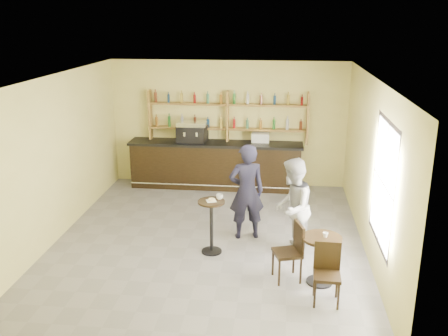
# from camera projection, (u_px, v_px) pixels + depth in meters

# --- Properties ---
(floor) EXTENTS (7.00, 7.00, 0.00)m
(floor) POSITION_uv_depth(u_px,v_px,m) (210.00, 239.00, 9.92)
(floor) COLOR slate
(floor) RESTS_ON ground
(ceiling) EXTENTS (7.00, 7.00, 0.00)m
(ceiling) POSITION_uv_depth(u_px,v_px,m) (208.00, 77.00, 8.97)
(ceiling) COLOR white
(ceiling) RESTS_ON wall_back
(wall_back) EXTENTS (7.00, 0.00, 7.00)m
(wall_back) POSITION_uv_depth(u_px,v_px,m) (228.00, 124.00, 12.77)
(wall_back) COLOR #EAE185
(wall_back) RESTS_ON floor
(wall_front) EXTENTS (7.00, 0.00, 7.00)m
(wall_front) POSITION_uv_depth(u_px,v_px,m) (169.00, 243.00, 6.13)
(wall_front) COLOR #EAE185
(wall_front) RESTS_ON floor
(wall_left) EXTENTS (0.00, 7.00, 7.00)m
(wall_left) POSITION_uv_depth(u_px,v_px,m) (57.00, 158.00, 9.77)
(wall_left) COLOR #EAE185
(wall_left) RESTS_ON floor
(wall_right) EXTENTS (0.00, 7.00, 7.00)m
(wall_right) POSITION_uv_depth(u_px,v_px,m) (371.00, 168.00, 9.13)
(wall_right) COLOR #EAE185
(wall_right) RESTS_ON floor
(window_pane) EXTENTS (0.00, 2.00, 2.00)m
(window_pane) POSITION_uv_depth(u_px,v_px,m) (384.00, 184.00, 7.96)
(window_pane) COLOR white
(window_pane) RESTS_ON wall_right
(window_frame) EXTENTS (0.04, 1.70, 2.10)m
(window_frame) POSITION_uv_depth(u_px,v_px,m) (383.00, 184.00, 7.96)
(window_frame) COLOR black
(window_frame) RESTS_ON wall_right
(shelf_unit) EXTENTS (4.00, 0.26, 1.40)m
(shelf_unit) POSITION_uv_depth(u_px,v_px,m) (228.00, 117.00, 12.58)
(shelf_unit) COLOR brown
(shelf_unit) RESTS_ON wall_back
(liquor_bottles) EXTENTS (3.68, 0.10, 1.00)m
(liquor_bottles) POSITION_uv_depth(u_px,v_px,m) (228.00, 110.00, 12.53)
(liquor_bottles) COLOR #8C5919
(liquor_bottles) RESTS_ON shelf_unit
(bar_counter) EXTENTS (4.39, 0.86, 1.19)m
(bar_counter) POSITION_uv_depth(u_px,v_px,m) (216.00, 165.00, 12.77)
(bar_counter) COLOR black
(bar_counter) RESTS_ON floor
(espresso_machine) EXTENTS (0.78, 0.56, 0.52)m
(espresso_machine) POSITION_uv_depth(u_px,v_px,m) (192.00, 132.00, 12.58)
(espresso_machine) COLOR black
(espresso_machine) RESTS_ON bar_counter
(pastry_case) EXTENTS (0.49, 0.42, 0.27)m
(pastry_case) POSITION_uv_depth(u_px,v_px,m) (260.00, 138.00, 12.43)
(pastry_case) COLOR silver
(pastry_case) RESTS_ON bar_counter
(pedestal_table) EXTENTS (0.61, 0.61, 1.03)m
(pedestal_table) POSITION_uv_depth(u_px,v_px,m) (211.00, 227.00, 9.25)
(pedestal_table) COLOR black
(pedestal_table) RESTS_ON floor
(napkin) EXTENTS (0.22, 0.22, 0.00)m
(napkin) POSITION_uv_depth(u_px,v_px,m) (211.00, 201.00, 9.10)
(napkin) COLOR white
(napkin) RESTS_ON pedestal_table
(donut) EXTENTS (0.15, 0.15, 0.05)m
(donut) POSITION_uv_depth(u_px,v_px,m) (212.00, 200.00, 9.08)
(donut) COLOR gold
(donut) RESTS_ON napkin
(cup_pedestal) EXTENTS (0.16, 0.16, 0.10)m
(cup_pedestal) POSITION_uv_depth(u_px,v_px,m) (220.00, 197.00, 9.17)
(cup_pedestal) COLOR white
(cup_pedestal) RESTS_ON pedestal_table
(man_main) EXTENTS (0.79, 0.62, 1.93)m
(man_main) POSITION_uv_depth(u_px,v_px,m) (247.00, 192.00, 9.76)
(man_main) COLOR black
(man_main) RESTS_ON floor
(cafe_table) EXTENTS (0.79, 0.79, 0.83)m
(cafe_table) POSITION_uv_depth(u_px,v_px,m) (321.00, 260.00, 8.21)
(cafe_table) COLOR black
(cafe_table) RESTS_ON floor
(cup_cafe) EXTENTS (0.11, 0.11, 0.08)m
(cup_cafe) POSITION_uv_depth(u_px,v_px,m) (325.00, 235.00, 8.07)
(cup_cafe) COLOR white
(cup_cafe) RESTS_ON cafe_table
(chair_west) EXTENTS (0.54, 0.54, 1.00)m
(chair_west) POSITION_uv_depth(u_px,v_px,m) (287.00, 252.00, 8.29)
(chair_west) COLOR black
(chair_west) RESTS_ON floor
(chair_south) EXTENTS (0.42, 0.42, 0.95)m
(chair_south) POSITION_uv_depth(u_px,v_px,m) (327.00, 275.00, 7.62)
(chair_south) COLOR black
(chair_south) RESTS_ON floor
(patron_second) EXTENTS (0.88, 1.03, 1.84)m
(patron_second) POSITION_uv_depth(u_px,v_px,m) (292.00, 208.00, 9.07)
(patron_second) COLOR gray
(patron_second) RESTS_ON floor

